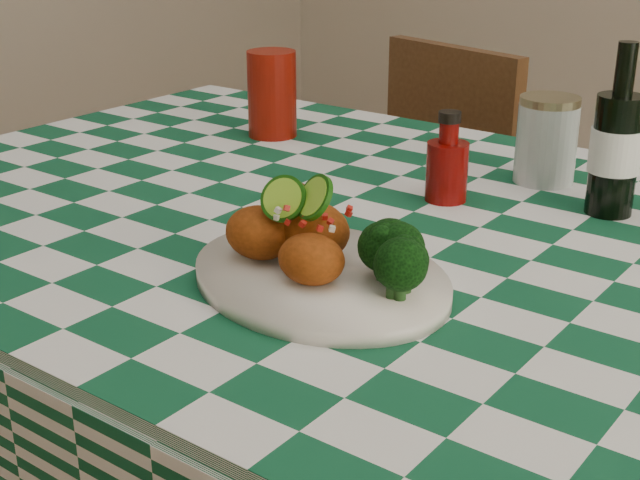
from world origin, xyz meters
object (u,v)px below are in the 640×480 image
Objects in this scene: fried_chicken_pile at (306,224)px; red_tumbler at (272,94)px; dining_table at (381,469)px; ketchup_bottle at (448,157)px; mason_jar at (547,140)px; beer_bottle at (618,130)px; wooden_chair_left at (392,241)px; plate at (320,278)px.

red_tumbler is at bearing 133.11° from fried_chicken_pile.
dining_table is at bearing 96.31° from fried_chicken_pile.
ketchup_bottle is at bearing 85.66° from dining_table.
mason_jar reaches higher than ketchup_bottle.
dining_table is at bearing -134.39° from beer_bottle.
red_tumbler is 0.18× the size of wooden_chair_left.
mason_jar reaches higher than dining_table.
ketchup_bottle is 0.18m from mason_jar.
ketchup_bottle is (0.01, 0.14, 0.46)m from dining_table.
wooden_chair_left is at bearing 117.49° from plate.
mason_jar is 0.16m from beer_bottle.
red_tumbler reaches higher than mason_jar.
ketchup_bottle is at bearing 95.42° from plate.
wooden_chair_left is (-0.02, 0.44, -0.43)m from red_tumbler.
wooden_chair_left is (-0.46, 0.92, -0.42)m from fried_chicken_pile.
dining_table is 0.56m from mason_jar.
plate is 1.40× the size of beer_bottle.
dining_table is 0.48m from ketchup_bottle.
red_tumbler reaches higher than plate.
fried_chicken_pile is at bearing -83.69° from dining_table.
ketchup_bottle is at bearing 92.15° from fried_chicken_pile.
ketchup_bottle is at bearing -157.24° from beer_bottle.
ketchup_bottle is at bearing -114.72° from mason_jar.
beer_bottle reaches higher than red_tumbler.
plate is at bearing -94.89° from mason_jar.
wooden_chair_left is at bearing 127.88° from ketchup_bottle.
ketchup_bottle is 0.83m from wooden_chair_left.
wooden_chair_left is (-0.65, 0.48, -0.47)m from beer_bottle.
red_tumbler is (-0.46, 0.47, 0.07)m from plate.
ketchup_bottle is 0.23m from beer_bottle.
beer_bottle is (0.13, -0.08, 0.05)m from mason_jar.
dining_table is at bearing -44.18° from wooden_chair_left.
red_tumbler is at bearing -175.48° from mason_jar.
red_tumbler is 0.62m from wooden_chair_left.
plate is at bearing -84.58° from ketchup_bottle.
ketchup_bottle is 0.55× the size of beer_bottle.
plate is 0.66m from red_tumbler.
fried_chicken_pile is at bearing -114.20° from beer_bottle.
beer_bottle reaches higher than fried_chicken_pile.
dining_table is at bearing 101.57° from plate.
mason_jar is (0.06, 0.51, -0.00)m from fried_chicken_pile.
beer_bottle is (0.22, 0.22, 0.51)m from dining_table.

